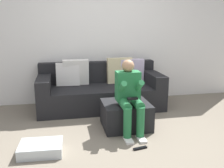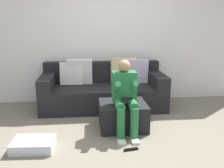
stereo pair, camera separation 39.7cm
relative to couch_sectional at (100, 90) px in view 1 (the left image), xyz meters
name	(u,v)px [view 1 (the left image)]	position (x,y,z in m)	size (l,w,h in m)	color
ground_plane	(130,144)	(0.14, -1.57, -0.32)	(7.69, 7.69, 0.00)	slate
wall_back	(103,38)	(0.14, 0.46, 0.92)	(5.91, 0.10, 2.48)	white
couch_sectional	(100,90)	(0.00, 0.00, 0.00)	(2.21, 0.95, 0.88)	black
ottoman	(126,115)	(0.23, -1.02, -0.13)	(0.68, 0.62, 0.38)	black
person_seated	(130,94)	(0.23, -1.20, 0.24)	(0.33, 0.61, 1.03)	#26723F
storage_bin	(41,148)	(-0.96, -1.59, -0.25)	(0.50, 0.37, 0.13)	silver
remote_near_ottoman	(140,148)	(0.23, -1.73, -0.31)	(0.18, 0.04, 0.02)	black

